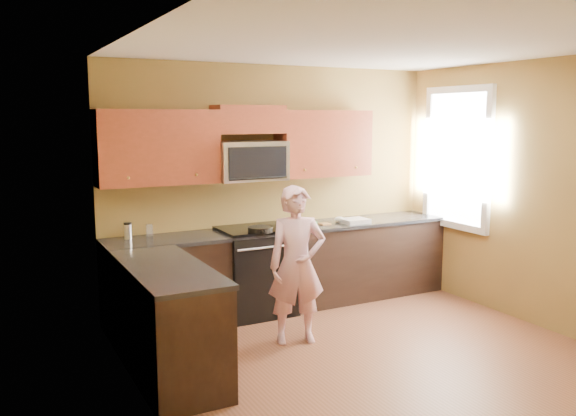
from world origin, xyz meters
TOP-DOWN VIEW (x-y plane):
  - floor at (0.00, 0.00)m, footprint 4.00×4.00m
  - ceiling at (0.00, 0.00)m, footprint 4.00×4.00m
  - wall_back at (0.00, 2.00)m, footprint 4.00×0.00m
  - wall_left at (-2.00, 0.00)m, footprint 0.00×4.00m
  - wall_right at (2.00, 0.00)m, footprint 0.00×4.00m
  - cabinet_back_run at (0.00, 1.70)m, footprint 4.00×0.60m
  - cabinet_left_run at (-1.70, 0.60)m, footprint 0.60×1.60m
  - countertop_back at (0.00, 1.69)m, footprint 4.00×0.62m
  - countertop_left at (-1.69, 0.60)m, footprint 0.62×1.60m
  - stove at (-0.40, 1.68)m, footprint 0.76×0.65m
  - microwave at (-0.40, 1.80)m, footprint 0.76×0.40m
  - upper_cab_left at (-1.39, 1.83)m, footprint 1.22×0.33m
  - upper_cab_right at (0.54, 1.83)m, footprint 1.12×0.33m
  - upper_cab_over_mw at (-0.40, 1.83)m, footprint 0.76×0.33m
  - window at (1.98, 1.20)m, footprint 0.06×1.06m
  - woman at (-0.40, 0.73)m, footprint 0.62×0.50m
  - frying_pan at (-0.46, 1.42)m, footprint 0.38×0.51m
  - butter_tub at (0.23, 1.54)m, footprint 0.13×0.13m
  - toast_slice at (0.45, 1.63)m, footprint 0.12×0.12m
  - napkin_a at (-0.03, 1.54)m, footprint 0.14×0.14m
  - napkin_b at (0.67, 1.68)m, footprint 0.16×0.17m
  - dish_towel at (0.80, 1.56)m, footprint 0.31×0.25m
  - travel_mug at (-1.72, 1.84)m, footprint 0.10×0.10m
  - glass_b at (-1.49, 1.90)m, footprint 0.08×0.08m

SIDE VIEW (x-z plane):
  - floor at x=0.00m, z-range 0.00..0.00m
  - cabinet_back_run at x=0.00m, z-range 0.00..0.88m
  - cabinet_left_run at x=-1.70m, z-range 0.00..0.88m
  - stove at x=-0.40m, z-range 0.00..0.95m
  - woman at x=-0.40m, z-range 0.00..1.50m
  - countertop_back at x=0.00m, z-range 0.88..0.92m
  - countertop_left at x=-1.69m, z-range 0.88..0.92m
  - travel_mug at x=-1.72m, z-range 0.84..1.00m
  - butter_tub at x=0.23m, z-range 0.88..0.96m
  - toast_slice at x=0.45m, z-range 0.92..0.93m
  - dish_towel at x=0.80m, z-range 0.92..0.97m
  - frying_pan at x=-0.46m, z-range 0.92..0.98m
  - napkin_a at x=-0.03m, z-range 0.92..0.98m
  - napkin_b at x=0.67m, z-range 0.92..0.99m
  - glass_b at x=-1.49m, z-range 0.92..1.04m
  - wall_back at x=0.00m, z-range -0.65..3.35m
  - wall_left at x=-2.00m, z-range -0.65..3.35m
  - wall_right at x=2.00m, z-range -0.65..3.35m
  - microwave at x=-0.40m, z-range 1.24..1.66m
  - upper_cab_left at x=-1.39m, z-range 1.07..1.82m
  - upper_cab_right at x=0.54m, z-range 1.07..1.82m
  - window at x=1.98m, z-range 0.82..2.48m
  - upper_cab_over_mw at x=-0.40m, z-range 1.95..2.25m
  - ceiling at x=0.00m, z-range 2.70..2.70m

